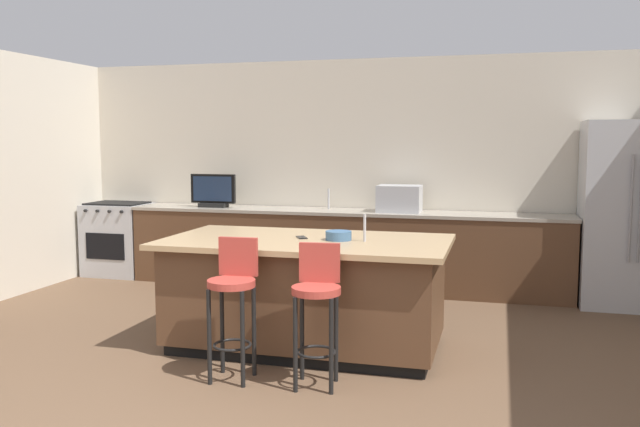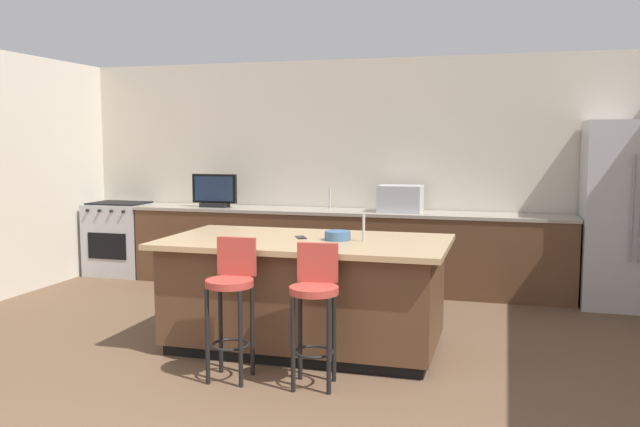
% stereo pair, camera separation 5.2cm
% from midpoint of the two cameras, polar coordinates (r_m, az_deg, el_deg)
% --- Properties ---
extents(wall_back, '(7.40, 0.12, 2.66)m').
position_cam_midpoint_polar(wall_back, '(7.94, 2.94, 3.57)').
color(wall_back, beige).
rests_on(wall_back, ground_plane).
extents(counter_back, '(5.10, 0.62, 0.91)m').
position_cam_midpoint_polar(counter_back, '(7.68, 1.76, -3.08)').
color(counter_back, brown).
rests_on(counter_back, ground_plane).
extents(kitchen_island, '(2.31, 1.26, 0.90)m').
position_cam_midpoint_polar(kitchen_island, '(5.48, -1.45, -6.80)').
color(kitchen_island, black).
rests_on(kitchen_island, ground_plane).
extents(refrigerator, '(0.91, 0.77, 1.91)m').
position_cam_midpoint_polar(refrigerator, '(7.44, 24.79, -0.07)').
color(refrigerator, '#B7BABF').
rests_on(refrigerator, ground_plane).
extents(range_oven, '(0.76, 0.63, 0.93)m').
position_cam_midpoint_polar(range_oven, '(8.83, -17.12, -2.09)').
color(range_oven, '#B7BABF').
rests_on(range_oven, ground_plane).
extents(microwave, '(0.48, 0.36, 0.30)m').
position_cam_midpoint_polar(microwave, '(7.48, 6.65, 1.28)').
color(microwave, '#B7BABF').
rests_on(microwave, counter_back).
extents(tv_monitor, '(0.56, 0.16, 0.40)m').
position_cam_midpoint_polar(tv_monitor, '(8.08, -9.37, 1.84)').
color(tv_monitor, black).
rests_on(tv_monitor, counter_back).
extents(sink_faucet_back, '(0.02, 0.02, 0.24)m').
position_cam_midpoint_polar(sink_faucet_back, '(7.75, 0.55, 1.27)').
color(sink_faucet_back, '#B2B2B7').
rests_on(sink_faucet_back, counter_back).
extents(sink_faucet_island, '(0.02, 0.02, 0.22)m').
position_cam_midpoint_polar(sink_faucet_island, '(5.26, 3.58, -1.23)').
color(sink_faucet_island, '#B2B2B7').
rests_on(sink_faucet_island, kitchen_island).
extents(bar_stool_left, '(0.34, 0.34, 1.01)m').
position_cam_midpoint_polar(bar_stool_left, '(4.78, -7.80, -6.98)').
color(bar_stool_left, '#B23D33').
rests_on(bar_stool_left, ground_plane).
extents(bar_stool_right, '(0.34, 0.35, 0.99)m').
position_cam_midpoint_polar(bar_stool_right, '(4.61, -0.59, -7.60)').
color(bar_stool_right, '#B23D33').
rests_on(bar_stool_right, ground_plane).
extents(fruit_bowl, '(0.21, 0.21, 0.07)m').
position_cam_midpoint_polar(fruit_bowl, '(5.33, 1.33, -1.91)').
color(fruit_bowl, '#3F668C').
rests_on(fruit_bowl, kitchen_island).
extents(cell_phone, '(0.13, 0.17, 0.01)m').
position_cam_midpoint_polar(cell_phone, '(5.46, -1.87, -2.06)').
color(cell_phone, black).
rests_on(cell_phone, kitchen_island).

